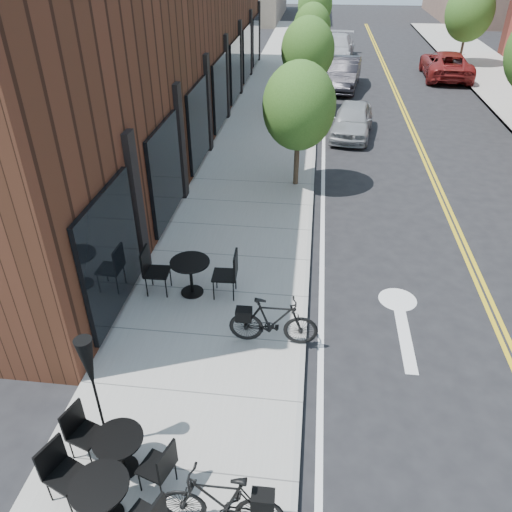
{
  "coord_description": "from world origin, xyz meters",
  "views": [
    {
      "loc": [
        -0.11,
        -5.9,
        6.9
      ],
      "look_at": [
        -1.19,
        3.17,
        1.0
      ],
      "focal_mm": 35.0,
      "sensor_mm": 36.0,
      "label": 1
    }
  ],
  "objects_px": {
    "bistro_set_c": "(191,273)",
    "parked_car_a": "(352,120)",
    "bicycle_right": "(273,321)",
    "patio_umbrella": "(91,373)",
    "parked_car_c": "(336,48)",
    "parked_car_far": "(446,65)",
    "bistro_set_a": "(120,449)",
    "parked_car_b": "(342,74)",
    "bicycle_left": "(221,501)",
    "bistro_set_b": "(102,497)"
  },
  "relations": [
    {
      "from": "bistro_set_c",
      "to": "parked_car_a",
      "type": "xyz_separation_m",
      "value": [
        3.99,
        11.34,
        -0.02
      ]
    },
    {
      "from": "bicycle_right",
      "to": "patio_umbrella",
      "type": "height_order",
      "value": "patio_umbrella"
    },
    {
      "from": "parked_car_c",
      "to": "parked_car_far",
      "type": "distance_m",
      "value": 7.41
    },
    {
      "from": "bistro_set_a",
      "to": "parked_car_b",
      "type": "distance_m",
      "value": 23.52
    },
    {
      "from": "bistro_set_c",
      "to": "parked_car_c",
      "type": "xyz_separation_m",
      "value": [
        3.59,
        26.04,
        0.08
      ]
    },
    {
      "from": "bicycle_left",
      "to": "bicycle_right",
      "type": "distance_m",
      "value": 3.7
    },
    {
      "from": "bicycle_right",
      "to": "parked_car_b",
      "type": "distance_m",
      "value": 20.24
    },
    {
      "from": "parked_car_a",
      "to": "parked_car_far",
      "type": "relative_size",
      "value": 0.72
    },
    {
      "from": "bicycle_right",
      "to": "bistro_set_a",
      "type": "bearing_deg",
      "value": 146.15
    },
    {
      "from": "parked_car_a",
      "to": "parked_car_c",
      "type": "height_order",
      "value": "parked_car_c"
    },
    {
      "from": "patio_umbrella",
      "to": "parked_car_c",
      "type": "distance_m",
      "value": 30.37
    },
    {
      "from": "bistro_set_c",
      "to": "parked_car_b",
      "type": "bearing_deg",
      "value": 76.44
    },
    {
      "from": "parked_car_c",
      "to": "bistro_set_a",
      "type": "bearing_deg",
      "value": -89.76
    },
    {
      "from": "bicycle_right",
      "to": "parked_car_far",
      "type": "height_order",
      "value": "parked_car_far"
    },
    {
      "from": "bistro_set_a",
      "to": "bistro_set_b",
      "type": "height_order",
      "value": "bistro_set_b"
    },
    {
      "from": "bicycle_right",
      "to": "bistro_set_b",
      "type": "distance_m",
      "value": 4.27
    },
    {
      "from": "patio_umbrella",
      "to": "parked_car_b",
      "type": "xyz_separation_m",
      "value": [
        4.21,
        22.82,
        -0.93
      ]
    },
    {
      "from": "bicycle_left",
      "to": "bistro_set_c",
      "type": "bearing_deg",
      "value": -163.48
    },
    {
      "from": "parked_car_a",
      "to": "bistro_set_b",
      "type": "bearing_deg",
      "value": -95.62
    },
    {
      "from": "bistro_set_b",
      "to": "parked_car_c",
      "type": "height_order",
      "value": "parked_car_c"
    },
    {
      "from": "parked_car_c",
      "to": "bicycle_left",
      "type": "bearing_deg",
      "value": -86.68
    },
    {
      "from": "bistro_set_b",
      "to": "parked_car_b",
      "type": "xyz_separation_m",
      "value": [
        3.78,
        23.96,
        0.16
      ]
    },
    {
      "from": "parked_car_c",
      "to": "parked_car_a",
      "type": "bearing_deg",
      "value": -81.41
    },
    {
      "from": "bicycle_right",
      "to": "parked_car_c",
      "type": "distance_m",
      "value": 27.48
    },
    {
      "from": "bicycle_right",
      "to": "parked_car_c",
      "type": "xyz_separation_m",
      "value": [
        1.64,
        27.43,
        0.1
      ]
    },
    {
      "from": "patio_umbrella",
      "to": "parked_car_a",
      "type": "height_order",
      "value": "patio_umbrella"
    },
    {
      "from": "bistro_set_a",
      "to": "bistro_set_c",
      "type": "xyz_separation_m",
      "value": [
        0.03,
        4.44,
        0.08
      ]
    },
    {
      "from": "patio_umbrella",
      "to": "bicycle_left",
      "type": "bearing_deg",
      "value": -27.08
    },
    {
      "from": "bicycle_right",
      "to": "bistro_set_b",
      "type": "bearing_deg",
      "value": 151.99
    },
    {
      "from": "parked_car_c",
      "to": "parked_car_far",
      "type": "bearing_deg",
      "value": -27.87
    },
    {
      "from": "bistro_set_b",
      "to": "parked_car_c",
      "type": "bearing_deg",
      "value": 105.55
    },
    {
      "from": "bistro_set_c",
      "to": "patio_umbrella",
      "type": "distance_m",
      "value": 4.2
    },
    {
      "from": "bistro_set_b",
      "to": "patio_umbrella",
      "type": "height_order",
      "value": "patio_umbrella"
    },
    {
      "from": "bicycle_left",
      "to": "bistro_set_b",
      "type": "bearing_deg",
      "value": -86.57
    },
    {
      "from": "bistro_set_b",
      "to": "parked_car_far",
      "type": "height_order",
      "value": "parked_car_far"
    },
    {
      "from": "patio_umbrella",
      "to": "parked_car_far",
      "type": "relative_size",
      "value": 0.42
    },
    {
      "from": "bistro_set_a",
      "to": "parked_car_far",
      "type": "height_order",
      "value": "parked_car_far"
    },
    {
      "from": "parked_car_far",
      "to": "parked_car_c",
      "type": "bearing_deg",
      "value": -32.34
    },
    {
      "from": "bicycle_right",
      "to": "bistro_set_b",
      "type": "xyz_separation_m",
      "value": [
        -1.95,
        -3.8,
        -0.03
      ]
    },
    {
      "from": "bistro_set_b",
      "to": "bistro_set_a",
      "type": "bearing_deg",
      "value": 114.33
    },
    {
      "from": "parked_car_a",
      "to": "parked_car_far",
      "type": "height_order",
      "value": "parked_car_far"
    },
    {
      "from": "patio_umbrella",
      "to": "parked_car_a",
      "type": "xyz_separation_m",
      "value": [
        4.42,
        15.39,
        -1.05
      ]
    },
    {
      "from": "bicycle_left",
      "to": "patio_umbrella",
      "type": "relative_size",
      "value": 0.77
    },
    {
      "from": "bistro_set_b",
      "to": "bicycle_right",
      "type": "bearing_deg",
      "value": 84.93
    },
    {
      "from": "bicycle_left",
      "to": "parked_car_c",
      "type": "height_order",
      "value": "parked_car_c"
    },
    {
      "from": "bistro_set_c",
      "to": "parked_car_c",
      "type": "height_order",
      "value": "parked_car_c"
    },
    {
      "from": "bistro_set_c",
      "to": "parked_car_far",
      "type": "xyz_separation_m",
      "value": [
        9.66,
        21.8,
        0.06
      ]
    },
    {
      "from": "bistro_set_a",
      "to": "bistro_set_b",
      "type": "bearing_deg",
      "value": -69.52
    },
    {
      "from": "parked_car_c",
      "to": "parked_car_far",
      "type": "xyz_separation_m",
      "value": [
        6.07,
        -4.23,
        -0.02
      ]
    },
    {
      "from": "bistro_set_c",
      "to": "parked_car_far",
      "type": "bearing_deg",
      "value": 63.94
    }
  ]
}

